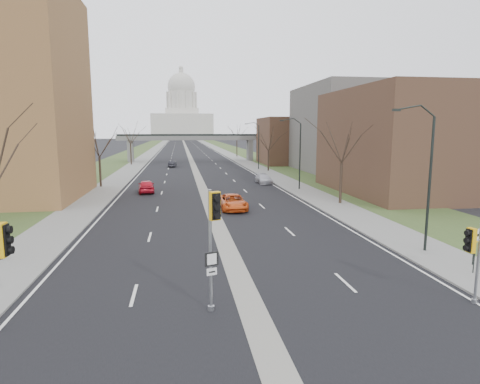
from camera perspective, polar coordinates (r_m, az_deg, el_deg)
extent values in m
plane|color=black|center=(17.45, 1.61, -16.09)|extent=(700.00, 700.00, 0.00)
cube|color=black|center=(165.77, -7.65, 6.18)|extent=(20.00, 600.00, 0.01)
cube|color=gray|center=(165.77, -7.65, 6.18)|extent=(1.20, 600.00, 0.02)
cube|color=gray|center=(166.40, -3.49, 6.27)|extent=(4.00, 600.00, 0.12)
cube|color=gray|center=(165.99, -11.82, 6.09)|extent=(4.00, 600.00, 0.12)
cube|color=#29411E|center=(167.04, -1.43, 6.29)|extent=(8.00, 600.00, 0.10)
cube|color=#29411E|center=(166.43, -13.89, 6.03)|extent=(8.00, 600.00, 0.10)
cube|color=#513726|center=(51.19, 23.18, 6.59)|extent=(16.00, 20.00, 12.00)
cube|color=#63605A|center=(74.28, 16.12, 8.57)|extent=(18.00, 22.00, 15.00)
cube|color=#513726|center=(89.14, 7.65, 7.21)|extent=(14.00, 14.00, 10.00)
cube|color=slate|center=(96.35, -15.31, 5.60)|extent=(1.20, 2.50, 5.00)
cube|color=slate|center=(97.17, 1.40, 5.93)|extent=(1.20, 2.50, 5.00)
cube|color=slate|center=(95.64, -6.96, 7.63)|extent=(34.00, 3.00, 1.00)
cube|color=black|center=(95.63, -6.96, 8.04)|extent=(34.00, 0.15, 0.50)
cube|color=silver|center=(335.60, -8.21, 9.16)|extent=(48.00, 42.00, 20.00)
cube|color=silver|center=(335.91, -8.26, 11.21)|extent=(26.00, 26.00, 5.00)
cylinder|color=silver|center=(336.42, -8.29, 12.74)|extent=(22.00, 22.00, 14.00)
sphere|color=silver|center=(337.38, -8.34, 14.60)|extent=(22.00, 22.00, 22.00)
cylinder|color=silver|center=(338.75, -8.38, 16.53)|extent=(3.60, 3.60, 4.50)
cylinder|color=black|center=(26.27, 25.34, 0.89)|extent=(0.16, 0.16, 8.00)
cube|color=black|center=(24.88, 21.53, 10.79)|extent=(0.45, 0.18, 0.14)
cylinder|color=black|center=(49.88, 8.52, 4.99)|extent=(0.16, 0.16, 8.00)
cube|color=black|center=(49.16, 6.03, 10.06)|extent=(0.45, 0.18, 0.14)
cylinder|color=black|center=(75.09, 2.67, 6.32)|extent=(0.16, 0.16, 8.00)
cube|color=black|center=(74.61, 0.94, 9.66)|extent=(0.45, 0.18, 0.14)
cylinder|color=#382B21|center=(54.80, -19.26, 2.70)|extent=(0.28, 0.28, 3.75)
cylinder|color=#382B21|center=(88.31, -15.25, 5.18)|extent=(0.28, 0.28, 4.25)
cylinder|color=#382B21|center=(41.11, 14.14, 1.23)|extent=(0.28, 0.28, 4.00)
cylinder|color=#382B21|center=(72.54, 4.05, 4.44)|extent=(0.28, 0.28, 3.50)
cylinder|color=#382B21|center=(111.82, -0.45, 6.18)|extent=(0.28, 0.28, 4.25)
cube|color=#E1A40D|center=(16.98, -30.70, -5.90)|extent=(0.46, 0.48, 1.26)
cylinder|color=gray|center=(16.34, -4.23, -8.40)|extent=(0.14, 0.14, 5.04)
cylinder|color=gray|center=(17.22, -4.13, -16.13)|extent=(0.27, 0.27, 0.19)
cube|color=#E1A40D|center=(15.44, -3.59, -1.99)|extent=(0.51, 0.50, 1.11)
cube|color=black|center=(16.43, -4.22, -9.37)|extent=(0.56, 0.23, 0.58)
cube|color=silver|center=(16.61, -4.19, -11.12)|extent=(0.43, 0.18, 0.29)
cylinder|color=gray|center=(19.76, 30.89, -7.10)|extent=(0.13, 0.13, 4.72)
cylinder|color=gray|center=(20.45, 30.38, -13.24)|extent=(0.25, 0.25, 0.18)
cube|color=#E1A40D|center=(19.35, 30.01, -5.96)|extent=(0.39, 0.40, 1.04)
cylinder|color=black|center=(23.78, 30.39, -7.63)|extent=(0.05, 0.05, 1.99)
cube|color=silver|center=(23.54, 30.57, -5.30)|extent=(0.48, 0.17, 0.63)
cylinder|color=black|center=(25.24, 30.28, -7.27)|extent=(0.06, 0.06, 1.52)
cube|color=#D29E0B|center=(25.06, 30.42, -5.60)|extent=(0.72, 0.23, 0.74)
imported|color=red|center=(48.90, -13.18, 0.83)|extent=(2.22, 4.66, 1.54)
imported|color=black|center=(81.81, -9.58, 3.95)|extent=(1.69, 3.84, 1.23)
imported|color=#D24F16|center=(37.43, -1.04, -1.42)|extent=(2.47, 5.14, 1.41)
imported|color=silver|center=(55.94, 3.38, 1.90)|extent=(1.96, 4.49, 1.28)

